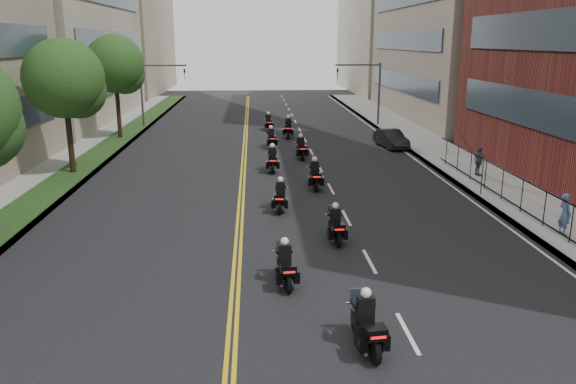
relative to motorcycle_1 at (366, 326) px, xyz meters
name	(u,v)px	position (x,y,z in m)	size (l,w,h in m)	color
sidewalk_right	(461,165)	(10.06, 20.69, -0.56)	(4.00, 90.00, 0.15)	gray
sidewalk_left	(65,170)	(-13.94, 20.69, -0.56)	(4.00, 90.00, 0.15)	gray
grass_strip	(79,168)	(-13.14, 20.69, -0.46)	(2.00, 90.00, 0.04)	black
building_right_far	(402,2)	(19.56, 73.69, 12.37)	(15.00, 28.00, 26.00)	gray
building_left_far	(103,0)	(-23.94, 73.69, 12.37)	(16.00, 28.00, 26.00)	gray
iron_fence	(558,216)	(9.06, 7.69, 0.27)	(0.05, 28.00, 1.50)	black
street_trees	(30,94)	(-12.98, 14.30, 4.50)	(4.40, 38.40, 7.98)	#301F15
traffic_signal_right	(369,84)	(7.60, 37.69, 3.06)	(4.09, 0.20, 5.60)	#3F3F44
traffic_signal_left	(152,85)	(-11.48, 37.69, 3.06)	(4.09, 0.20, 5.60)	#3F3F44
motorcycle_1	(366,326)	(0.00, 0.00, 0.00)	(0.63, 2.17, 1.61)	black
motorcycle_2	(285,266)	(-1.80, 3.99, -0.03)	(0.56, 2.08, 1.53)	black
motorcycle_3	(336,226)	(0.36, 7.82, -0.03)	(0.48, 2.07, 1.52)	black
motorcycle_4	(280,197)	(-1.57, 12.02, -0.02)	(0.59, 2.10, 1.55)	black
motorcycle_5	(315,176)	(0.42, 15.84, 0.03)	(0.52, 2.28, 1.68)	black
motorcycle_6	(272,160)	(-1.65, 19.91, 0.02)	(0.51, 2.25, 1.67)	black
motorcycle_7	(301,149)	(0.35, 23.47, 0.02)	(0.58, 2.24, 1.65)	black
motorcycle_8	(271,139)	(-1.47, 27.45, 0.00)	(0.61, 2.19, 1.61)	black
motorcycle_9	(288,129)	(0.03, 31.71, 0.07)	(0.67, 2.43, 1.79)	black
motorcycle_10	(268,123)	(-1.44, 35.71, -0.01)	(0.55, 2.14, 1.58)	black
parked_sedan	(391,139)	(7.17, 27.04, 0.01)	(1.37, 3.92, 1.29)	black
pedestrian_a	(565,214)	(9.32, 7.65, 0.35)	(0.61, 0.40, 1.66)	#44597E
pedestrian_c	(479,161)	(9.83, 17.51, 0.34)	(0.96, 0.40, 1.64)	#414249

